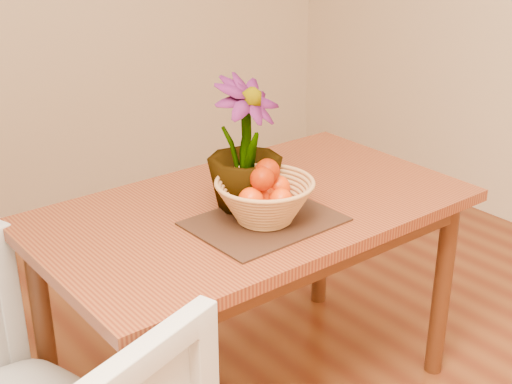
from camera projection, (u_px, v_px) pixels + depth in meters
table at (253, 229)px, 2.33m from camera, size 1.40×0.80×0.75m
placemat at (265, 222)px, 2.17m from camera, size 0.45×0.34×0.01m
wicker_basket at (265, 202)px, 2.15m from camera, size 0.30×0.30×0.12m
orange_pile at (265, 185)px, 2.13m from camera, size 0.20×0.19×0.14m
potted_plant at (245, 145)px, 2.19m from camera, size 0.29×0.29×0.42m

